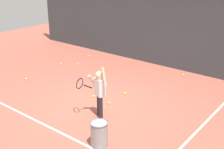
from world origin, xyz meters
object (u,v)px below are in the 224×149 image
tennis_ball_0 (26,79)px  tennis_ball_4 (109,103)px  tennis_player (99,90)px  tennis_ball_5 (94,96)px  tennis_ball_8 (125,93)px  tennis_ball_2 (183,75)px  tennis_ball_3 (61,64)px  ball_hopper (99,134)px  tennis_ball_6 (78,64)px  tennis_ball_1 (90,56)px

tennis_ball_0 → tennis_ball_4: bearing=5.9°
tennis_player → tennis_ball_0: 3.57m
tennis_ball_4 → tennis_ball_5: 0.63m
tennis_player → tennis_ball_8: bearing=120.1°
tennis_ball_5 → tennis_ball_2: bearing=68.2°
tennis_player → tennis_ball_8: (-0.25, 1.46, -0.69)m
tennis_ball_0 → tennis_ball_3: size_ratio=1.00×
tennis_ball_3 → tennis_ball_4: size_ratio=1.00×
tennis_ball_0 → tennis_ball_3: bearing=96.8°
tennis_ball_3 → tennis_ball_8: (3.44, -0.63, 0.00)m
tennis_player → tennis_ball_3: size_ratio=20.46×
tennis_ball_8 → ball_hopper: bearing=-65.6°
tennis_ball_0 → tennis_ball_4: (3.26, 0.34, 0.00)m
tennis_ball_6 → tennis_ball_8: (2.94, -1.02, 0.00)m
tennis_player → tennis_ball_0: size_ratio=20.46×
tennis_ball_2 → ball_hopper: bearing=-85.1°
tennis_ball_4 → tennis_ball_8: size_ratio=1.00×
tennis_ball_4 → tennis_ball_2: bearing=78.8°
tennis_ball_0 → tennis_ball_1: bearing=91.3°
tennis_player → tennis_ball_1: tennis_player is taller
tennis_ball_3 → tennis_ball_2: bearing=24.0°
tennis_ball_5 → tennis_ball_8: bearing=50.3°
tennis_ball_0 → tennis_ball_3: same height
tennis_ball_0 → tennis_ball_2: 5.29m
tennis_ball_1 → tennis_ball_4: 4.37m
ball_hopper → tennis_ball_0: size_ratio=8.52×
tennis_ball_2 → tennis_ball_4: bearing=-101.2°
ball_hopper → tennis_ball_0: ball_hopper is taller
tennis_ball_1 → tennis_ball_6: (0.36, -1.04, 0.00)m
tennis_ball_0 → tennis_ball_8: size_ratio=1.00×
tennis_ball_0 → tennis_ball_4: same height
tennis_player → tennis_ball_2: size_ratio=20.46×
tennis_ball_5 → tennis_ball_0: bearing=-171.4°
tennis_ball_5 → tennis_ball_8: same height
tennis_ball_4 → tennis_ball_5: same height
tennis_ball_4 → tennis_ball_1: bearing=139.6°
tennis_ball_6 → tennis_ball_2: bearing=21.7°
ball_hopper → tennis_ball_4: (-1.06, 1.64, -0.26)m
tennis_ball_5 → tennis_ball_1: bearing=134.3°
tennis_ball_5 → tennis_ball_3: bearing=154.7°
tennis_ball_1 → tennis_ball_3: 1.44m
tennis_player → ball_hopper: size_ratio=2.40×
tennis_ball_0 → tennis_ball_2: bearing=42.5°
tennis_player → tennis_ball_2: bearing=104.1°
tennis_ball_5 → tennis_ball_6: size_ratio=1.00×
ball_hopper → tennis_ball_3: size_ratio=8.52×
tennis_ball_1 → tennis_ball_5: bearing=-45.7°
tennis_player → tennis_ball_8: 1.63m
ball_hopper → tennis_ball_5: ball_hopper is taller
tennis_ball_4 → tennis_ball_3: bearing=158.0°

